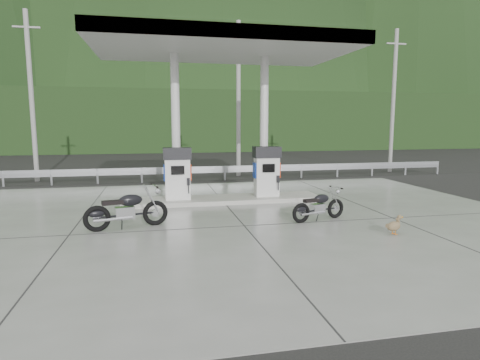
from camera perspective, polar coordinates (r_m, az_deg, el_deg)
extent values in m
plane|color=black|center=(11.96, -0.43, -5.45)|extent=(160.00, 160.00, 0.00)
cube|color=slate|center=(11.96, -0.43, -5.40)|extent=(18.00, 14.00, 0.02)
cube|color=#9F9E94|center=(14.35, -2.41, -2.79)|extent=(7.00, 1.40, 0.15)
cylinder|color=silver|center=(14.32, -9.12, 7.46)|extent=(0.30, 0.30, 5.00)
cylinder|color=silver|center=(14.83, 3.44, 7.57)|extent=(0.30, 0.30, 5.00)
cube|color=silver|center=(14.33, -2.54, 18.41)|extent=(8.50, 5.00, 0.40)
cube|color=black|center=(23.19, -6.06, 1.10)|extent=(60.00, 7.00, 0.01)
cylinder|color=gray|center=(21.70, -27.53, 10.35)|extent=(0.22, 0.22, 8.00)
cylinder|color=gray|center=(21.37, -0.22, 11.30)|extent=(0.22, 0.22, 8.00)
cylinder|color=gray|center=(24.81, 20.96, 10.33)|extent=(0.22, 0.22, 8.00)
cube|color=black|center=(41.47, -8.75, 8.26)|extent=(80.00, 6.00, 6.00)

